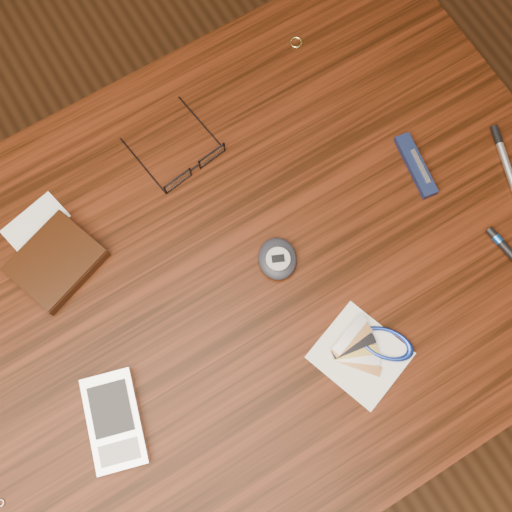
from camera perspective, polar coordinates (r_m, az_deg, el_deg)
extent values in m
plane|color=#472814|center=(1.61, -1.26, -8.42)|extent=(3.80, 3.80, 0.00)
cube|color=#381509|center=(0.89, -2.26, -2.42)|extent=(1.00, 0.70, 0.03)
cylinder|color=#4C2814|center=(1.43, 8.01, 13.43)|extent=(0.05, 0.05, 0.71)
cube|color=black|center=(0.91, -17.30, -0.53)|extent=(0.13, 0.12, 0.02)
cube|color=black|center=(0.90, -17.53, -0.33)|extent=(0.13, 0.12, 0.00)
cube|color=silver|center=(0.94, -19.02, 2.73)|extent=(0.10, 0.07, 0.00)
cube|color=black|center=(0.91, -6.96, 6.63)|extent=(0.05, 0.01, 0.02)
cube|color=silver|center=(0.91, -6.96, 6.63)|extent=(0.04, 0.01, 0.02)
cylinder|color=black|center=(0.94, -10.03, 7.92)|extent=(0.02, 0.11, 0.00)
cube|color=black|center=(0.92, -3.94, 8.86)|extent=(0.05, 0.01, 0.02)
cube|color=silver|center=(0.92, -3.94, 8.86)|extent=(0.04, 0.01, 0.02)
cylinder|color=black|center=(0.96, -4.86, 11.68)|extent=(0.02, 0.11, 0.00)
cube|color=black|center=(0.91, -5.47, 7.84)|extent=(0.01, 0.00, 0.00)
torus|color=#E8DA69|center=(1.02, 3.58, 18.42)|extent=(0.03, 0.03, 0.00)
torus|color=silver|center=(0.90, -21.75, -19.72)|extent=(0.01, 0.01, 0.00)
cube|color=silver|center=(0.86, -12.46, -14.13)|extent=(0.10, 0.13, 0.02)
cube|color=black|center=(0.85, -12.80, -13.11)|extent=(0.07, 0.08, 0.00)
cube|color=#939599|center=(0.85, -12.06, -16.69)|extent=(0.06, 0.04, 0.00)
ellipsoid|color=black|center=(0.87, 1.92, -0.23)|extent=(0.07, 0.08, 0.02)
cylinder|color=gray|center=(0.86, 1.98, -0.27)|extent=(0.03, 0.03, 0.00)
cube|color=black|center=(0.85, 1.98, -0.23)|extent=(0.02, 0.02, 0.00)
cube|color=silver|center=(0.86, 9.26, -8.71)|extent=(0.13, 0.13, 0.00)
torus|color=#1935AE|center=(0.87, 11.48, -7.65)|extent=(0.08, 0.08, 0.01)
cube|color=#926134|center=(0.86, 9.12, -9.48)|extent=(0.05, 0.06, 0.00)
cube|color=silver|center=(0.86, 8.97, -8.97)|extent=(0.06, 0.05, 0.00)
cube|color=olive|center=(0.86, 8.82, -8.45)|extent=(0.06, 0.04, 0.00)
cube|color=black|center=(0.85, 8.68, -7.94)|extent=(0.06, 0.02, 0.00)
cube|color=#926134|center=(0.85, 8.53, -7.42)|extent=(0.06, 0.02, 0.00)
cube|color=silver|center=(0.85, 8.38, -6.90)|extent=(0.06, 0.03, 0.00)
cube|color=black|center=(0.95, 14.01, 7.81)|extent=(0.04, 0.10, 0.01)
cube|color=silver|center=(0.94, 14.43, 7.75)|extent=(0.02, 0.05, 0.00)
cylinder|color=#BABBBF|center=(0.98, 21.45, 7.36)|extent=(0.05, 0.13, 0.01)
cylinder|color=black|center=(1.00, 20.61, 10.02)|extent=(0.02, 0.03, 0.01)
cylinder|color=black|center=(0.94, 21.60, 0.31)|extent=(0.02, 0.08, 0.01)
cylinder|color=#1851A9|center=(0.94, 20.68, 1.40)|extent=(0.01, 0.01, 0.01)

